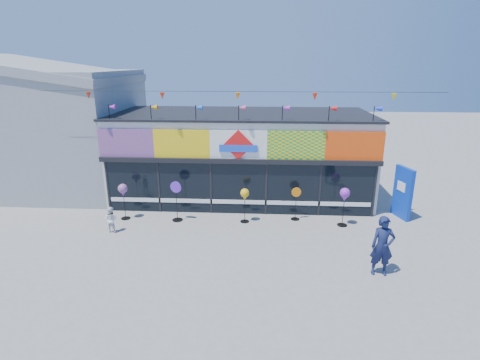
# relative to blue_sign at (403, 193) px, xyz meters

# --- Properties ---
(ground) EXTENTS (80.00, 80.00, 0.00)m
(ground) POSITION_rel_blue_sign_xyz_m (-6.99, -3.41, -1.11)
(ground) COLOR slate
(ground) RESTS_ON ground
(kite_shop) EXTENTS (16.00, 5.70, 5.31)m
(kite_shop) POSITION_rel_blue_sign_xyz_m (-6.99, 2.53, 0.93)
(kite_shop) COLOR silver
(kite_shop) RESTS_ON ground
(neighbour_building) EXTENTS (8.18, 7.20, 6.87)m
(neighbour_building) POSITION_rel_blue_sign_xyz_m (-16.99, 3.59, 2.09)
(neighbour_building) COLOR gray
(neighbour_building) RESTS_ON ground
(blue_sign) EXTENTS (0.47, 1.11, 2.22)m
(blue_sign) POSITION_rel_blue_sign_xyz_m (0.00, 0.00, 0.00)
(blue_sign) COLOR #0B35B0
(blue_sign) RESTS_ON ground
(spinner_0) EXTENTS (0.40, 0.40, 1.56)m
(spinner_0) POSITION_rel_blue_sign_xyz_m (-11.77, -0.89, 0.13)
(spinner_0) COLOR black
(spinner_0) RESTS_ON ground
(spinner_1) EXTENTS (0.48, 0.44, 1.72)m
(spinner_1) POSITION_rel_blue_sign_xyz_m (-9.51, -0.93, -0.20)
(spinner_1) COLOR black
(spinner_1) RESTS_ON ground
(spinner_2) EXTENTS (0.37, 0.37, 1.46)m
(spinner_2) POSITION_rel_blue_sign_xyz_m (-6.66, -0.91, 0.06)
(spinner_2) COLOR black
(spinner_2) RESTS_ON ground
(spinner_3) EXTENTS (0.40, 0.36, 1.43)m
(spinner_3) POSITION_rel_blue_sign_xyz_m (-4.53, -0.53, -0.36)
(spinner_3) COLOR black
(spinner_3) RESTS_ON ground
(spinner_4) EXTENTS (0.41, 0.41, 1.62)m
(spinner_4) POSITION_rel_blue_sign_xyz_m (-2.65, -1.04, 0.18)
(spinner_4) COLOR black
(spinner_4) RESTS_ON ground
(adult_man) EXTENTS (0.72, 0.49, 1.94)m
(adult_man) POSITION_rel_blue_sign_xyz_m (-2.22, -4.70, -0.15)
(adult_man) COLOR #141B3F
(adult_man) RESTS_ON ground
(child) EXTENTS (0.55, 0.38, 1.04)m
(child) POSITION_rel_blue_sign_xyz_m (-11.85, -2.17, -0.60)
(child) COLOR white
(child) RESTS_ON ground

